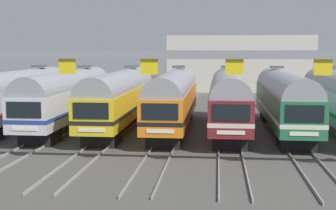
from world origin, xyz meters
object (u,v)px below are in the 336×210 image
(commuter_train_green, at_px, (284,98))
(catenary_gantry, at_px, (149,70))
(commuter_train_silver, at_px, (68,96))
(commuter_train_stainless, at_px, (17,96))
(commuter_train_orange, at_px, (173,97))
(commuter_train_yellow, at_px, (120,97))
(commuter_train_maroon, at_px, (228,98))

(commuter_train_green, distance_m, catenary_gantry, 16.30)
(commuter_train_silver, bearing_deg, catenary_gantry, -57.18)
(commuter_train_green, relative_size, catenary_gantry, 0.58)
(catenary_gantry, bearing_deg, commuter_train_green, 57.18)
(commuter_train_stainless, height_order, commuter_train_orange, same)
(commuter_train_green, bearing_deg, commuter_train_yellow, 180.00)
(commuter_train_maroon, bearing_deg, catenary_gantry, -107.87)
(catenary_gantry, bearing_deg, commuter_train_maroon, 72.13)
(commuter_train_yellow, distance_m, commuter_train_orange, 4.35)
(commuter_train_silver, bearing_deg, commuter_train_green, 0.00)
(commuter_train_orange, xyz_separation_m, catenary_gantry, (0.00, -13.50, 2.77))
(commuter_train_yellow, bearing_deg, commuter_train_silver, 180.00)
(commuter_train_silver, height_order, catenary_gantry, catenary_gantry)
(commuter_train_yellow, xyz_separation_m, commuter_train_orange, (4.35, 0.00, 0.00))
(commuter_train_silver, xyz_separation_m, commuter_train_maroon, (13.06, 0.00, 0.00))
(commuter_train_silver, distance_m, catenary_gantry, 16.30)
(commuter_train_silver, distance_m, commuter_train_yellow, 4.35)
(commuter_train_orange, bearing_deg, commuter_train_maroon, 0.00)
(commuter_train_silver, height_order, commuter_train_maroon, same)
(commuter_train_orange, bearing_deg, commuter_train_yellow, 180.00)
(commuter_train_yellow, height_order, catenary_gantry, catenary_gantry)
(commuter_train_orange, height_order, commuter_train_maroon, same)
(commuter_train_orange, height_order, commuter_train_green, same)
(commuter_train_stainless, height_order, catenary_gantry, catenary_gantry)
(commuter_train_maroon, bearing_deg, commuter_train_orange, 180.00)
(commuter_train_green, bearing_deg, catenary_gantry, -122.82)
(commuter_train_maroon, height_order, catenary_gantry, catenary_gantry)
(commuter_train_stainless, xyz_separation_m, commuter_train_maroon, (17.41, 0.00, 0.00))
(commuter_train_silver, bearing_deg, commuter_train_orange, 0.00)
(commuter_train_stainless, distance_m, commuter_train_yellow, 8.71)
(commuter_train_orange, distance_m, catenary_gantry, 13.78)
(commuter_train_stainless, xyz_separation_m, commuter_train_green, (21.77, 0.00, 0.00))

